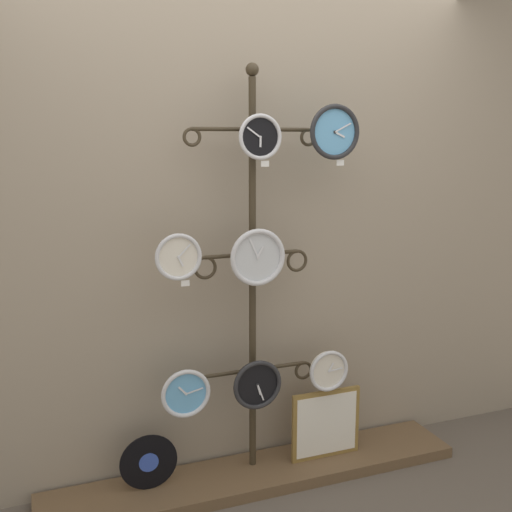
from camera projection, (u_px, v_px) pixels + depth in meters
name	position (u px, v px, depth m)	size (l,w,h in m)	color
shop_wall	(241.00, 208.00, 3.06)	(4.40, 0.04, 2.80)	gray
low_shelf	(257.00, 474.00, 3.12)	(2.20, 0.36, 0.06)	brown
display_stand	(253.00, 357.00, 3.06)	(0.68, 0.40, 2.10)	#382D1E
clock_top_center	(259.00, 137.00, 2.76)	(0.21, 0.04, 0.21)	black
clock_top_right	(334.00, 132.00, 2.87)	(0.26, 0.04, 0.26)	#60A8DB
clock_middle_left	(178.00, 257.00, 2.73)	(0.22, 0.04, 0.22)	silver
clock_middle_center	(257.00, 257.00, 2.86)	(0.28, 0.04, 0.28)	silver
clock_bottom_left	(186.00, 393.00, 2.86)	(0.24, 0.04, 0.24)	#60A8DB
clock_bottom_center	(257.00, 384.00, 2.97)	(0.25, 0.04, 0.25)	black
clock_bottom_right	(328.00, 371.00, 3.12)	(0.22, 0.04, 0.22)	silver
vinyl_record	(149.00, 462.00, 2.91)	(0.28, 0.01, 0.28)	black
picture_frame	(326.00, 424.00, 3.21)	(0.39, 0.02, 0.38)	olive
price_tag_upper	(265.00, 164.00, 2.79)	(0.04, 0.00, 0.03)	white
price_tag_mid	(340.00, 163.00, 2.91)	(0.04, 0.00, 0.03)	white
price_tag_lower	(185.00, 283.00, 2.76)	(0.04, 0.00, 0.03)	white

